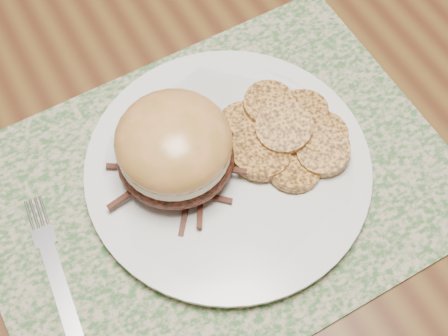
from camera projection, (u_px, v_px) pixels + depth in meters
The scene contains 7 objects.
ground at pixel (107, 325), 1.29m from camera, with size 3.50×3.50×0.00m, color brown.
dining_table at pixel (8, 179), 0.70m from camera, with size 1.50×0.90×0.75m.
placemat at pixel (217, 188), 0.61m from camera, with size 0.45×0.33×0.00m, color #375E30.
dinner_plate at pixel (228, 168), 0.60m from camera, with size 0.26×0.26×0.02m, color silver.
pork_sandwich at pixel (174, 148), 0.56m from camera, with size 0.14×0.14×0.08m.
roasted_potatoes at pixel (286, 134), 0.60m from camera, with size 0.13×0.14×0.03m.
fork at pixel (57, 279), 0.56m from camera, with size 0.03×0.18×0.00m.
Camera 1 is at (0.06, -0.40, 1.30)m, focal length 50.00 mm.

